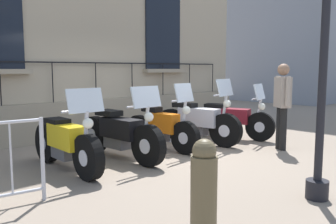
% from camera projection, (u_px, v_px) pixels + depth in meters
% --- Properties ---
extents(ground_plane, '(60.00, 60.00, 0.00)m').
position_uv_depth(ground_plane, '(164.00, 151.00, 7.22)').
color(ground_plane, gray).
extents(motorcycle_yellow, '(2.11, 0.70, 1.36)m').
position_uv_depth(motorcycle_yellow, '(67.00, 143.00, 5.79)').
color(motorcycle_yellow, black).
rests_on(motorcycle_yellow, ground_plane).
extents(motorcycle_black, '(2.25, 0.73, 1.35)m').
position_uv_depth(motorcycle_black, '(120.00, 134.00, 6.54)').
color(motorcycle_black, black).
rests_on(motorcycle_black, ground_plane).
extents(motorcycle_orange, '(1.96, 0.56, 1.37)m').
position_uv_depth(motorcycle_orange, '(162.00, 128.00, 7.33)').
color(motorcycle_orange, black).
rests_on(motorcycle_orange, ground_plane).
extents(motorcycle_silver, '(2.12, 0.72, 1.43)m').
position_uv_depth(motorcycle_silver, '(198.00, 122.00, 7.92)').
color(motorcycle_silver, black).
rests_on(motorcycle_silver, ground_plane).
extents(motorcycle_maroon, '(2.14, 0.91, 1.30)m').
position_uv_depth(motorcycle_maroon, '(229.00, 119.00, 8.51)').
color(motorcycle_maroon, black).
rests_on(motorcycle_maroon, ground_plane).
extents(bollard, '(0.23, 0.23, 1.05)m').
position_uv_depth(bollard, '(204.00, 198.00, 3.13)').
color(bollard, brown).
rests_on(bollard, ground_plane).
extents(pedestrian_standing, '(0.45, 0.39, 1.74)m').
position_uv_depth(pedestrian_standing, '(282.00, 101.00, 7.26)').
color(pedestrian_standing, black).
rests_on(pedestrian_standing, ground_plane).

